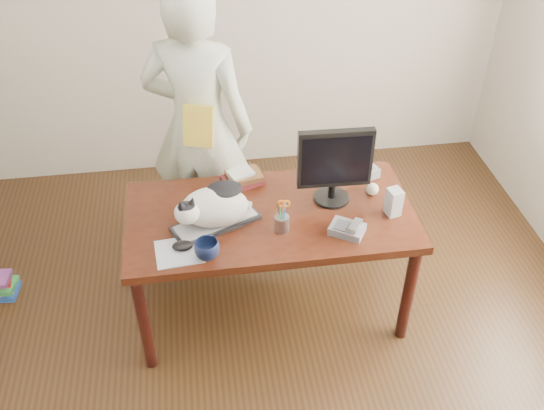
{
  "coord_description": "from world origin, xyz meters",
  "views": [
    {
      "loc": [
        -0.36,
        -1.98,
        2.88
      ],
      "look_at": [
        0.0,
        0.55,
        0.85
      ],
      "focal_mm": 40.0,
      "sensor_mm": 36.0,
      "label": 1
    }
  ],
  "objects_px": {
    "keyboard": "(216,223)",
    "cat": "(212,206)",
    "coffee_mug": "(207,250)",
    "speaker": "(394,202)",
    "desk": "(269,225)",
    "pen_cup": "(282,222)",
    "calculator": "(359,168)",
    "baseball": "(372,189)",
    "mouse": "(183,246)",
    "book_stack": "(243,178)",
    "phone": "(348,229)",
    "monitor": "(335,163)",
    "person": "(199,128)"
  },
  "relations": [
    {
      "from": "mouse",
      "to": "book_stack",
      "type": "height_order",
      "value": "book_stack"
    },
    {
      "from": "book_stack",
      "to": "person",
      "type": "relative_size",
      "value": 0.14
    },
    {
      "from": "speaker",
      "to": "pen_cup",
      "type": "bearing_deg",
      "value": 170.99
    },
    {
      "from": "monitor",
      "to": "baseball",
      "type": "height_order",
      "value": "monitor"
    },
    {
      "from": "cat",
      "to": "phone",
      "type": "relative_size",
      "value": 2.02
    },
    {
      "from": "mouse",
      "to": "monitor",
      "type": "bearing_deg",
      "value": 13.13
    },
    {
      "from": "coffee_mug",
      "to": "calculator",
      "type": "distance_m",
      "value": 1.14
    },
    {
      "from": "monitor",
      "to": "book_stack",
      "type": "xyz_separation_m",
      "value": [
        -0.48,
        0.25,
        -0.23
      ]
    },
    {
      "from": "monitor",
      "to": "mouse",
      "type": "height_order",
      "value": "monitor"
    },
    {
      "from": "phone",
      "to": "speaker",
      "type": "height_order",
      "value": "speaker"
    },
    {
      "from": "baseball",
      "to": "calculator",
      "type": "bearing_deg",
      "value": 94.41
    },
    {
      "from": "keyboard",
      "to": "cat",
      "type": "relative_size",
      "value": 1.15
    },
    {
      "from": "coffee_mug",
      "to": "monitor",
      "type": "bearing_deg",
      "value": 26.53
    },
    {
      "from": "cat",
      "to": "speaker",
      "type": "bearing_deg",
      "value": -25.66
    },
    {
      "from": "pen_cup",
      "to": "baseball",
      "type": "relative_size",
      "value": 2.77
    },
    {
      "from": "keyboard",
      "to": "pen_cup",
      "type": "xyz_separation_m",
      "value": [
        0.35,
        -0.09,
        0.04
      ]
    },
    {
      "from": "monitor",
      "to": "speaker",
      "type": "bearing_deg",
      "value": -25.49
    },
    {
      "from": "keyboard",
      "to": "desk",
      "type": "bearing_deg",
      "value": -0.63
    },
    {
      "from": "desk",
      "to": "pen_cup",
      "type": "relative_size",
      "value": 7.93
    },
    {
      "from": "desk",
      "to": "calculator",
      "type": "height_order",
      "value": "calculator"
    },
    {
      "from": "monitor",
      "to": "book_stack",
      "type": "bearing_deg",
      "value": 154.8
    },
    {
      "from": "cat",
      "to": "baseball",
      "type": "height_order",
      "value": "cat"
    },
    {
      "from": "pen_cup",
      "to": "person",
      "type": "bearing_deg",
      "value": 116.01
    },
    {
      "from": "keyboard",
      "to": "cat",
      "type": "height_order",
      "value": "cat"
    },
    {
      "from": "keyboard",
      "to": "calculator",
      "type": "relative_size",
      "value": 1.98
    },
    {
      "from": "coffee_mug",
      "to": "speaker",
      "type": "xyz_separation_m",
      "value": [
        1.04,
        0.21,
        0.03
      ]
    },
    {
      "from": "monitor",
      "to": "baseball",
      "type": "bearing_deg",
      "value": 8.46
    },
    {
      "from": "phone",
      "to": "keyboard",
      "type": "bearing_deg",
      "value": -161.12
    },
    {
      "from": "keyboard",
      "to": "monitor",
      "type": "distance_m",
      "value": 0.72
    },
    {
      "from": "speaker",
      "to": "person",
      "type": "relative_size",
      "value": 0.09
    },
    {
      "from": "coffee_mug",
      "to": "keyboard",
      "type": "bearing_deg",
      "value": 76.28
    },
    {
      "from": "coffee_mug",
      "to": "speaker",
      "type": "height_order",
      "value": "speaker"
    },
    {
      "from": "keyboard",
      "to": "baseball",
      "type": "relative_size",
      "value": 6.97
    },
    {
      "from": "cat",
      "to": "book_stack",
      "type": "xyz_separation_m",
      "value": [
        0.2,
        0.37,
        -0.1
      ]
    },
    {
      "from": "phone",
      "to": "person",
      "type": "bearing_deg",
      "value": 162.27
    },
    {
      "from": "keyboard",
      "to": "speaker",
      "type": "bearing_deg",
      "value": -26.15
    },
    {
      "from": "phone",
      "to": "desk",
      "type": "bearing_deg",
      "value": 174.72
    },
    {
      "from": "keyboard",
      "to": "mouse",
      "type": "relative_size",
      "value": 4.38
    },
    {
      "from": "cat",
      "to": "mouse",
      "type": "xyz_separation_m",
      "value": [
        -0.17,
        -0.16,
        -0.11
      ]
    },
    {
      "from": "baseball",
      "to": "book_stack",
      "type": "height_order",
      "value": "book_stack"
    },
    {
      "from": "baseball",
      "to": "person",
      "type": "bearing_deg",
      "value": 149.21
    },
    {
      "from": "coffee_mug",
      "to": "baseball",
      "type": "distance_m",
      "value": 1.05
    },
    {
      "from": "desk",
      "to": "book_stack",
      "type": "relative_size",
      "value": 6.1
    },
    {
      "from": "calculator",
      "to": "person",
      "type": "height_order",
      "value": "person"
    },
    {
      "from": "pen_cup",
      "to": "calculator",
      "type": "bearing_deg",
      "value": 39.99
    },
    {
      "from": "keyboard",
      "to": "cat",
      "type": "bearing_deg",
      "value": -171.64
    },
    {
      "from": "cat",
      "to": "speaker",
      "type": "distance_m",
      "value": 0.99
    },
    {
      "from": "mouse",
      "to": "coffee_mug",
      "type": "relative_size",
      "value": 0.9
    },
    {
      "from": "desk",
      "to": "person",
      "type": "height_order",
      "value": "person"
    },
    {
      "from": "calculator",
      "to": "speaker",
      "type": "bearing_deg",
      "value": -97.69
    }
  ]
}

